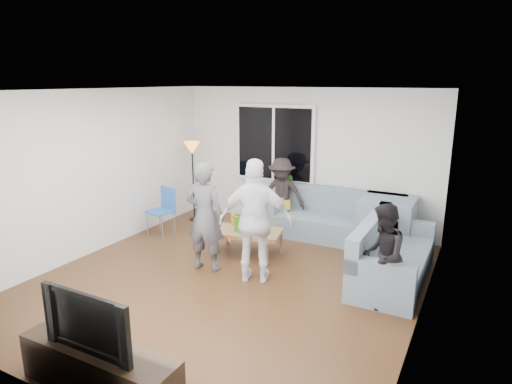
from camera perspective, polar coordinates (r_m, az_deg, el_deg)
The scene contains 32 objects.
floor at distance 6.35m, azimuth -3.39°, elevation -11.38°, with size 5.00×5.50×0.04m, color #56351C.
ceiling at distance 5.73m, azimuth -3.79°, elevation 13.17°, with size 5.00×5.50×0.04m, color white.
wall_back at distance 8.34m, azimuth 6.37°, elevation 4.34°, with size 5.00×0.04×2.60m, color silver.
wall_front at distance 3.93m, azimuth -25.27°, elevation -8.48°, with size 5.00×0.04×2.60m, color silver.
wall_left at distance 7.50m, azimuth -20.29°, elevation 2.41°, with size 0.04×5.50×2.60m, color silver.
wall_right at distance 5.11m, azimuth 21.39°, elevation -2.97°, with size 0.04×5.50×2.60m, color silver.
window_frame at distance 8.46m, azimuth 2.42°, elevation 6.27°, with size 1.62×0.06×1.47m, color white.
window_glass at distance 8.43m, azimuth 2.30°, elevation 6.24°, with size 1.50×0.02×1.35m, color black.
window_mullion at distance 8.42m, azimuth 2.27°, elevation 6.23°, with size 0.05×0.03×1.35m, color white.
radiator at distance 8.69m, azimuth 2.22°, elevation -1.88°, with size 1.30×0.12×0.62m, color silver.
potted_plant at distance 8.41m, azimuth 4.13°, elevation 1.08°, with size 0.21×0.17×0.39m, color #366829.
vase at distance 8.74m, azimuth -0.31°, elevation 0.96°, with size 0.18×0.18×0.18m, color silver.
sofa_back_section at distance 7.84m, azimuth 10.10°, elevation -3.03°, with size 2.30×0.85×0.85m, color slate, non-canonical shape.
sofa_right_section at distance 6.46m, azimuth 17.43°, elevation -7.29°, with size 0.85×2.00×0.85m, color slate, non-canonical shape.
sofa_corner at distance 7.63m, azimuth 16.52°, elevation -3.89°, with size 0.85×0.85×0.85m, color slate.
cushion_yellow at distance 8.15m, azimuth 3.09°, elevation -1.52°, with size 0.38×0.32×0.14m, color gold.
cushion_red at distance 8.31m, azimuth 1.94°, elevation -1.20°, with size 0.36×0.30×0.13m, color maroon.
coffee_table at distance 7.12m, azimuth -1.27°, elevation -6.52°, with size 1.10×0.60×0.40m, color #976C49.
pitcher at distance 7.09m, azimuth -1.79°, elevation -4.18°, with size 0.17×0.17×0.17m, color maroon.
side_chair at distance 8.09m, azimuth -12.24°, elevation -2.56°, with size 0.40×0.40×0.86m, color #285FAE, non-canonical shape.
floor_lamp at distance 8.77m, azimuth -8.11°, elevation 1.31°, with size 0.32×0.32×1.56m, color orange, non-canonical shape.
player_left at distance 6.42m, azimuth -6.60°, elevation -3.20°, with size 0.59×0.39×1.62m, color #49494D.
player_right at distance 6.00m, azimuth -0.02°, elevation -3.83°, with size 1.01×0.42×1.73m, color silver.
spectator_right at distance 5.62m, azimuth 16.00°, elevation -7.97°, with size 0.64×0.50×1.31m, color black.
spectator_back at distance 8.15m, azimuth 3.30°, elevation -0.30°, with size 0.88×0.50×1.36m, color black.
tv_console at distance 4.47m, azimuth -19.52°, elevation -20.74°, with size 1.60×0.40×0.44m, color #2F2117.
television at distance 4.21m, azimuth -20.11°, elevation -15.10°, with size 0.98×0.13×0.57m, color black.
bottle_a at distance 7.27m, azimuth -2.99°, elevation -3.62°, with size 0.07×0.07×0.19m, color orange.
bottle_c at distance 7.11m, azimuth 0.05°, elevation -4.07°, with size 0.07×0.07×0.18m, color black.
bottle_d at distance 6.83m, azimuth 0.14°, elevation -4.49°, with size 0.07×0.07×0.26m, color #C64311.
bottle_e at distance 6.94m, azimuth 1.27°, elevation -4.38°, with size 0.07×0.07×0.21m, color black.
bottle_b at distance 6.97m, azimuth -2.48°, elevation -4.15°, with size 0.08×0.08×0.25m, color #36901A.
Camera 1 is at (2.99, -4.88, 2.73)m, focal length 30.98 mm.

